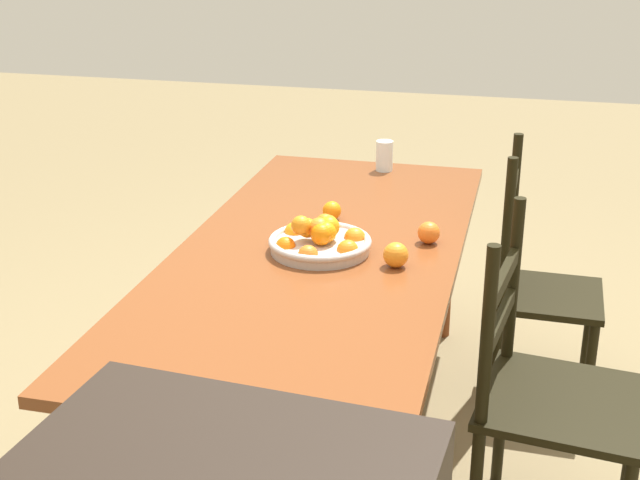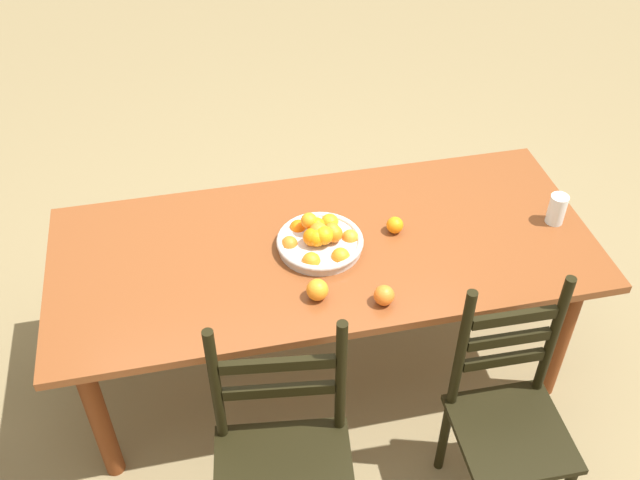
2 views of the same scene
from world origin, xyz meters
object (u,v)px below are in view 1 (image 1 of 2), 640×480
Objects in this scene: chair_by_cabinet at (537,287)px; orange_loose_2 at (396,255)px; dining_table at (319,274)px; chair_near_window at (549,398)px; orange_loose_0 at (429,233)px; orange_loose_1 at (332,211)px; drinking_glass at (384,156)px; fruit_bowl at (320,240)px.

chair_by_cabinet is 0.80m from orange_loose_2.
dining_table is 2.12× the size of chair_near_window.
chair_by_cabinet reaches higher than orange_loose_0.
drinking_glass is (-0.64, 0.08, 0.03)m from orange_loose_1.
orange_loose_0 is at bearing 135.78° from chair_by_cabinet.
chair_by_cabinet is 0.60m from orange_loose_0.
fruit_bowl is 0.26m from orange_loose_2.
orange_loose_1 is 0.64m from drinking_glass.
chair_by_cabinet reaches higher than drinking_glass.
dining_table is at bearing 75.65° from chair_near_window.
orange_loose_2 is at bearing 75.56° from fruit_bowl.
orange_loose_1 is at bearing -175.46° from dining_table.
drinking_glass reaches higher than orange_loose_0.
orange_loose_2 reaches higher than dining_table.
orange_loose_1 is (-0.59, -0.77, 0.30)m from chair_near_window.
drinking_glass reaches higher than dining_table.
orange_loose_2 is (0.58, -0.44, 0.32)m from chair_by_cabinet.
chair_near_window is 12.48× the size of orange_loose_2.
dining_table is 0.31m from orange_loose_1.
fruit_bowl reaches higher than drinking_glass.
orange_loose_2 is (0.07, 0.25, -0.00)m from fruit_bowl.
orange_loose_0 is at bearing 161.80° from orange_loose_2.
chair_near_window reaches higher than orange_loose_2.
orange_loose_1 is (-0.30, -0.03, -0.01)m from fruit_bowl.
chair_near_window is 13.34× the size of orange_loose_0.
orange_loose_2 is 1.03m from drinking_glass.
orange_loose_0 is at bearing 50.60° from chair_near_window.
orange_loose_0 is 0.39m from orange_loose_1.
fruit_bowl is at bearing 127.97° from chair_by_cabinet.
chair_near_window is at bearing -175.49° from chair_by_cabinet.
chair_by_cabinet is at bearing 126.68° from fruit_bowl.
chair_near_window is 14.78× the size of orange_loose_1.
orange_loose_0 reaches higher than dining_table.
orange_loose_2 is (0.37, 0.29, 0.01)m from orange_loose_1.
chair_near_window is 0.61m from orange_loose_2.
orange_loose_0 is at bearing 115.58° from fruit_bowl.
dining_table is at bearing 126.63° from chair_by_cabinet.
orange_loose_2 reaches higher than orange_loose_0.
dining_table is at bearing -149.75° from fruit_bowl.
chair_near_window is 1.02m from orange_loose_1.
chair_near_window is 0.68m from orange_loose_0.
drinking_glass is (-0.43, -0.65, 0.34)m from chair_by_cabinet.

